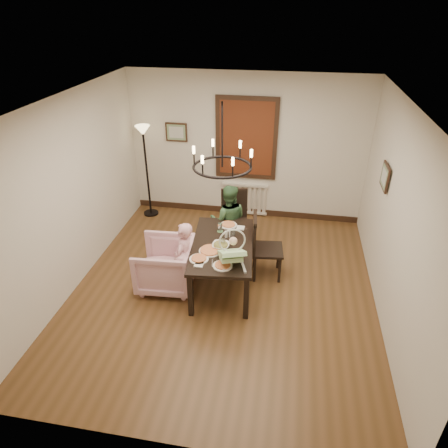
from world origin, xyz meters
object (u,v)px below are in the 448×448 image
(dining_table, at_px, (222,249))
(elderly_woman, at_px, (185,264))
(floor_lamp, at_px, (147,173))
(baby_bouncer, at_px, (232,252))
(drinking_glass, at_px, (223,244))
(chair_far, at_px, (235,221))
(seated_man, at_px, (228,226))
(chair_right, at_px, (268,246))
(armchair, at_px, (165,265))

(dining_table, bearing_deg, elderly_woman, -160.31)
(floor_lamp, bearing_deg, baby_bouncer, -49.91)
(elderly_woman, height_order, drinking_glass, elderly_woman)
(chair_far, distance_m, seated_man, 0.23)
(chair_right, relative_size, elderly_woman, 1.11)
(seated_man, relative_size, baby_bouncer, 2.00)
(dining_table, distance_m, chair_right, 0.75)
(seated_man, height_order, baby_bouncer, baby_bouncer)
(dining_table, bearing_deg, baby_bouncer, -70.49)
(elderly_woman, bearing_deg, baby_bouncer, 85.35)
(chair_far, relative_size, chair_right, 0.97)
(elderly_woman, distance_m, drinking_glass, 0.65)
(floor_lamp, bearing_deg, elderly_woman, -59.40)
(chair_far, distance_m, drinking_glass, 1.24)
(drinking_glass, bearing_deg, chair_far, 90.44)
(chair_right, bearing_deg, drinking_glass, 119.87)
(chair_far, distance_m, armchair, 1.56)
(seated_man, relative_size, floor_lamp, 0.59)
(armchair, bearing_deg, elderly_woman, 74.21)
(baby_bouncer, distance_m, drinking_glass, 0.40)
(dining_table, relative_size, chair_right, 1.54)
(elderly_woman, xyz_separation_m, drinking_glass, (0.55, 0.15, 0.32))
(dining_table, height_order, chair_right, chair_right)
(drinking_glass, xyz_separation_m, floor_lamp, (-1.89, 2.12, 0.10))
(elderly_woman, relative_size, baby_bouncer, 1.83)
(chair_far, relative_size, armchair, 1.24)
(chair_far, distance_m, chair_right, 0.98)
(chair_right, distance_m, baby_bouncer, 0.99)
(baby_bouncer, distance_m, floor_lamp, 3.21)
(dining_table, xyz_separation_m, drinking_glass, (0.03, -0.09, 0.15))
(armchair, xyz_separation_m, drinking_glass, (0.88, 0.08, 0.42))
(chair_right, distance_m, floor_lamp, 3.03)
(seated_man, xyz_separation_m, floor_lamp, (-1.80, 1.13, 0.37))
(chair_far, bearing_deg, seated_man, -121.42)
(chair_far, xyz_separation_m, elderly_woman, (-0.54, -1.36, -0.04))
(dining_table, bearing_deg, chair_right, 23.65)
(armchair, distance_m, floor_lamp, 2.48)
(armchair, distance_m, elderly_woman, 0.35)
(armchair, height_order, drinking_glass, drinking_glass)
(chair_right, xyz_separation_m, elderly_woman, (-1.17, -0.61, -0.05))
(elderly_woman, relative_size, drinking_glass, 7.41)
(armchair, bearing_deg, dining_table, 98.06)
(chair_far, xyz_separation_m, baby_bouncer, (0.19, -1.55, 0.39))
(seated_man, distance_m, baby_bouncer, 1.41)
(chair_far, distance_m, baby_bouncer, 1.60)
(dining_table, height_order, seated_man, seated_man)
(dining_table, bearing_deg, floor_lamp, 127.00)
(dining_table, height_order, baby_bouncer, baby_bouncer)
(dining_table, height_order, elderly_woman, elderly_woman)
(baby_bouncer, bearing_deg, floor_lamp, 111.39)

